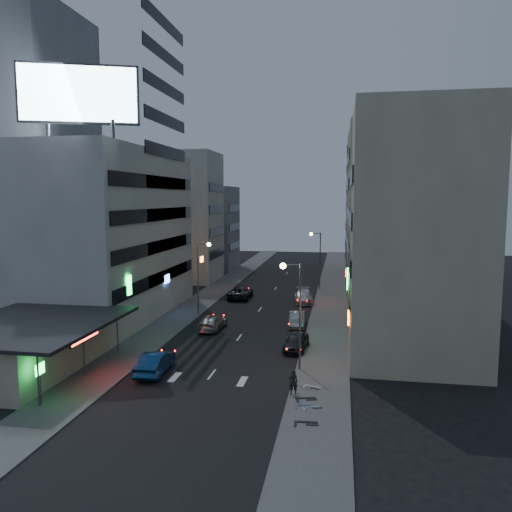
% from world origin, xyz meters
% --- Properties ---
extents(ground, '(180.00, 180.00, 0.00)m').
position_xyz_m(ground, '(0.00, 0.00, 0.00)').
color(ground, black).
rests_on(ground, ground).
extents(sidewalk_left, '(4.00, 120.00, 0.12)m').
position_xyz_m(sidewalk_left, '(-8.00, 30.00, 0.06)').
color(sidewalk_left, '#4C4C4F').
rests_on(sidewalk_left, ground).
extents(sidewalk_right, '(4.00, 120.00, 0.12)m').
position_xyz_m(sidewalk_right, '(8.00, 30.00, 0.06)').
color(sidewalk_right, '#4C4C4F').
rests_on(sidewalk_right, ground).
extents(food_court, '(11.00, 13.00, 3.88)m').
position_xyz_m(food_court, '(-13.90, 2.00, 1.98)').
color(food_court, '#C0B996').
rests_on(food_court, ground).
extents(white_building, '(14.00, 24.00, 18.00)m').
position_xyz_m(white_building, '(-17.00, 20.00, 9.00)').
color(white_building, silver).
rests_on(white_building, ground).
extents(grey_tower, '(10.00, 14.00, 34.00)m').
position_xyz_m(grey_tower, '(-26.00, 23.00, 17.00)').
color(grey_tower, gray).
rests_on(grey_tower, ground).
extents(shophouse_near, '(10.00, 11.00, 20.00)m').
position_xyz_m(shophouse_near, '(15.00, 10.50, 10.00)').
color(shophouse_near, '#C0B996').
rests_on(shophouse_near, ground).
extents(shophouse_mid, '(11.00, 12.00, 16.00)m').
position_xyz_m(shophouse_mid, '(15.50, 22.00, 8.00)').
color(shophouse_mid, tan).
rests_on(shophouse_mid, ground).
extents(shophouse_far, '(10.00, 14.00, 22.00)m').
position_xyz_m(shophouse_far, '(15.00, 35.00, 11.00)').
color(shophouse_far, '#C0B996').
rests_on(shophouse_far, ground).
extents(far_left_a, '(11.00, 10.00, 20.00)m').
position_xyz_m(far_left_a, '(-15.50, 45.00, 10.00)').
color(far_left_a, silver).
rests_on(far_left_a, ground).
extents(far_left_b, '(12.00, 10.00, 15.00)m').
position_xyz_m(far_left_b, '(-16.00, 58.00, 7.50)').
color(far_left_b, gray).
rests_on(far_left_b, ground).
extents(far_right_a, '(11.00, 12.00, 18.00)m').
position_xyz_m(far_right_a, '(15.50, 50.00, 9.00)').
color(far_right_a, tan).
rests_on(far_right_a, ground).
extents(far_right_b, '(12.00, 12.00, 24.00)m').
position_xyz_m(far_right_b, '(16.00, 64.00, 12.00)').
color(far_right_b, '#C0B996').
rests_on(far_right_b, ground).
extents(billboard, '(9.52, 3.75, 6.20)m').
position_xyz_m(billboard, '(-12.99, 9.97, 21.66)').
color(billboard, '#595B60').
rests_on(billboard, white_building).
extents(street_lamp_right_near, '(1.60, 0.44, 8.02)m').
position_xyz_m(street_lamp_right_near, '(5.90, 6.00, 5.36)').
color(street_lamp_right_near, '#595B60').
rests_on(street_lamp_right_near, sidewalk_right).
extents(street_lamp_left, '(1.60, 0.44, 8.02)m').
position_xyz_m(street_lamp_left, '(-5.90, 22.00, 5.36)').
color(street_lamp_left, '#595B60').
rests_on(street_lamp_left, sidewalk_left).
extents(street_lamp_right_far, '(1.60, 0.44, 8.02)m').
position_xyz_m(street_lamp_right_far, '(5.90, 40.00, 5.36)').
color(street_lamp_right_far, '#595B60').
rests_on(street_lamp_right_far, sidewalk_right).
extents(parked_car_right_near, '(2.17, 4.55, 1.50)m').
position_xyz_m(parked_car_right_near, '(5.60, 11.05, 0.75)').
color(parked_car_right_near, black).
rests_on(parked_car_right_near, ground).
extents(parked_car_right_mid, '(1.86, 4.46, 1.43)m').
position_xyz_m(parked_car_right_mid, '(4.94, 18.97, 0.72)').
color(parked_car_right_mid, '#989BA0').
rests_on(parked_car_right_mid, ground).
extents(parked_car_left, '(2.62, 5.64, 1.56)m').
position_xyz_m(parked_car_left, '(-3.54, 32.02, 0.78)').
color(parked_car_left, '#29292E').
rests_on(parked_car_left, ground).
extents(parked_car_right_far, '(2.80, 5.70, 1.59)m').
position_xyz_m(parked_car_right_far, '(4.77, 30.73, 0.80)').
color(parked_car_right_far, '#A3A7AC').
rests_on(parked_car_right_far, ground).
extents(road_car_blue, '(1.94, 5.01, 1.63)m').
position_xyz_m(road_car_blue, '(-4.20, 3.58, 0.81)').
color(road_car_blue, navy).
rests_on(road_car_blue, ground).
extents(road_car_silver, '(2.22, 5.09, 1.46)m').
position_xyz_m(road_car_silver, '(-3.21, 16.38, 0.73)').
color(road_car_silver, '#A2A4AA').
rests_on(road_car_silver, ground).
extents(person, '(0.68, 0.52, 1.65)m').
position_xyz_m(person, '(6.30, 1.02, 0.95)').
color(person, black).
rests_on(person, sidewalk_right).
extents(scooter_black_a, '(0.81, 2.06, 1.24)m').
position_xyz_m(scooter_black_a, '(8.11, -2.82, 0.74)').
color(scooter_black_a, black).
rests_on(scooter_black_a, sidewalk_right).
extents(scooter_silver_a, '(1.15, 1.80, 1.04)m').
position_xyz_m(scooter_silver_a, '(8.13, -0.49, 0.64)').
color(scooter_silver_a, '#909397').
rests_on(scooter_silver_a, sidewalk_right).
extents(scooter_blue, '(0.77, 1.69, 1.00)m').
position_xyz_m(scooter_blue, '(7.68, -0.49, 0.62)').
color(scooter_blue, navy).
rests_on(scooter_blue, sidewalk_right).
extents(scooter_black_b, '(1.16, 2.08, 1.21)m').
position_xyz_m(scooter_black_b, '(7.76, 0.78, 0.72)').
color(scooter_black_b, black).
rests_on(scooter_black_b, sidewalk_right).
extents(scooter_silver_b, '(1.15, 1.86, 1.08)m').
position_xyz_m(scooter_silver_b, '(8.09, 2.50, 0.66)').
color(scooter_silver_b, silver).
rests_on(scooter_silver_b, sidewalk_right).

